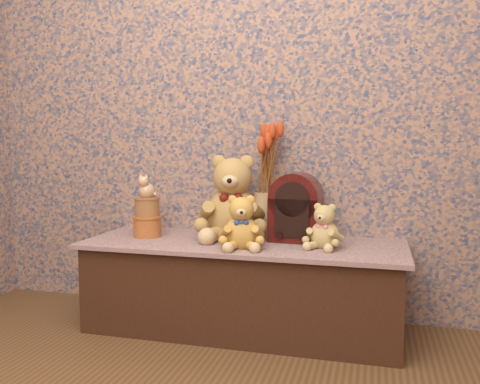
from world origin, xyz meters
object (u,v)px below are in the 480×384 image
object	(u,v)px
ceramic_vase	(267,215)
biscuit_tin_lower	(147,227)
cat_figurine	(147,185)
cathedral_radio	(296,207)
teddy_medium	(241,220)
teddy_small	(325,224)
teddy_large	(233,194)

from	to	relation	value
ceramic_vase	biscuit_tin_lower	world-z (taller)	ceramic_vase
cat_figurine	cathedral_radio	bearing A→B (deg)	12.42
cathedral_radio	biscuit_tin_lower	world-z (taller)	cathedral_radio
teddy_medium	ceramic_vase	size ratio (longest dim) A/B	1.14
teddy_medium	cathedral_radio	distance (m)	0.30
cat_figurine	teddy_small	bearing A→B (deg)	2.98
teddy_large	cathedral_radio	distance (m)	0.31
cathedral_radio	cat_figurine	bearing A→B (deg)	-169.56
teddy_medium	ceramic_vase	xyz separation A→B (m)	(0.06, 0.28, -0.02)
teddy_large	cathedral_radio	bearing A→B (deg)	-8.51
cat_figurine	ceramic_vase	bearing A→B (deg)	19.52
cathedral_radio	ceramic_vase	world-z (taller)	cathedral_radio
teddy_medium	biscuit_tin_lower	world-z (taller)	teddy_medium
biscuit_tin_lower	cat_figurine	size ratio (longest dim) A/B	1.15
teddy_large	cathedral_radio	xyz separation A→B (m)	(0.31, 0.00, -0.06)
biscuit_tin_lower	teddy_medium	bearing A→B (deg)	-14.46
cathedral_radio	cat_figurine	size ratio (longest dim) A/B	2.69
ceramic_vase	biscuit_tin_lower	xyz separation A→B (m)	(-0.58, -0.14, -0.06)
ceramic_vase	biscuit_tin_lower	distance (m)	0.60
cathedral_radio	teddy_small	bearing A→B (deg)	-36.85
cathedral_radio	teddy_medium	bearing A→B (deg)	-129.80
ceramic_vase	cat_figurine	distance (m)	0.61
ceramic_vase	cat_figurine	size ratio (longest dim) A/B	1.83
teddy_small	cat_figurine	distance (m)	0.89
cathedral_radio	ceramic_vase	xyz separation A→B (m)	(-0.15, 0.06, -0.05)
cathedral_radio	cat_figurine	distance (m)	0.74
teddy_medium	cat_figurine	distance (m)	0.55
ceramic_vase	cat_figurine	bearing A→B (deg)	-166.18
teddy_large	biscuit_tin_lower	world-z (taller)	teddy_large
ceramic_vase	cat_figurine	xyz separation A→B (m)	(-0.58, -0.14, 0.14)
ceramic_vase	biscuit_tin_lower	size ratio (longest dim) A/B	1.59
teddy_large	ceramic_vase	xyz separation A→B (m)	(0.16, 0.06, -0.11)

